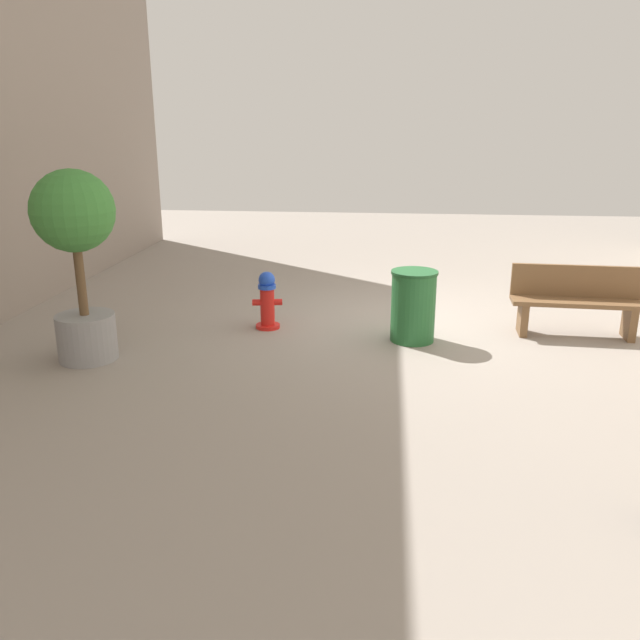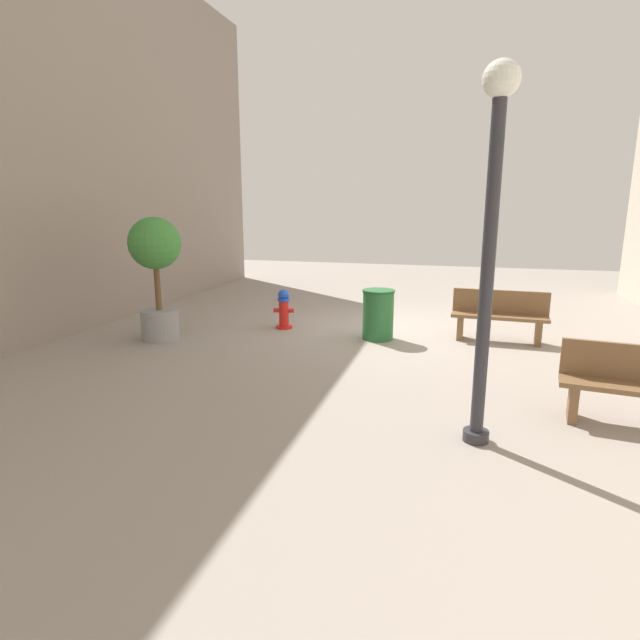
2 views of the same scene
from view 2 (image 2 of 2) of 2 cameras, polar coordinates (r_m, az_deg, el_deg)
name	(u,v)px [view 2 (image 2 of 2)]	position (r m, az deg, el deg)	size (l,w,h in m)	color
ground_plane	(384,329)	(10.80, 7.07, -0.96)	(23.40, 23.40, 0.00)	gray
building_facade_right	(8,115)	(11.03, -31.24, 18.78)	(0.70, 18.00, 8.07)	gray
fire_hydrant	(284,309)	(10.71, -4.02, 1.23)	(0.43, 0.41, 0.82)	red
bench_near	(499,315)	(10.25, 19.21, 0.53)	(1.75, 0.53, 0.95)	brown
planter_tree	(156,264)	(10.11, -17.66, 5.95)	(0.96, 0.96, 2.31)	gray
street_lamp	(491,218)	(5.50, 18.41, 10.66)	(0.36, 0.36, 3.86)	#2D2D33
trash_bin	(378,314)	(9.88, 6.44, 0.61)	(0.61, 0.61, 0.95)	#266633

